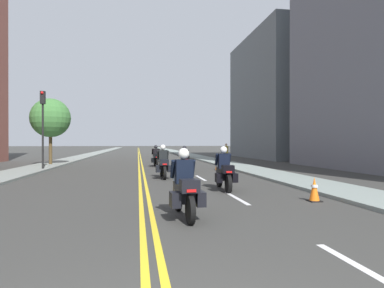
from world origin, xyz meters
The scene contains 18 objects.
ground_plane centered at (0.00, 48.00, 0.00)m, with size 264.00×264.00×0.00m, color #363633.
sidewalk_left centered at (-6.88, 48.00, 0.06)m, with size 2.34×144.00×0.12m, color gray.
sidewalk_right centered at (6.88, 48.00, 0.06)m, with size 2.34×144.00×0.12m, color gray.
centreline_yellow_inner centered at (-0.12, 48.00, 0.00)m, with size 0.12×132.00×0.01m, color yellow.
centreline_yellow_outer centered at (0.12, 48.00, 0.00)m, with size 0.12×132.00×0.01m, color yellow.
lane_dashes_white centered at (2.85, 29.00, 0.00)m, with size 0.14×56.40×0.01m.
building_right_1 centered at (16.41, 34.36, 7.08)m, with size 8.04×15.17×14.16m.
motorcycle_0 centered at (0.85, 5.54, 0.67)m, with size 0.78×2.11×1.62m.
motorcycle_1 centered at (2.92, 9.73, 0.65)m, with size 0.78×2.22×1.61m.
motorcycle_2 centered at (1.02, 14.14, 0.66)m, with size 0.77×2.22×1.65m.
motorcycle_3 centered at (2.68, 18.36, 0.64)m, with size 0.76×2.25×1.56m.
motorcycle_4 centered at (1.11, 22.26, 0.65)m, with size 0.78×2.20×1.58m.
traffic_cone_0 centered at (4.78, 18.38, 0.34)m, with size 0.32×0.32×0.68m.
traffic_cone_1 centered at (4.55, 15.90, 0.36)m, with size 0.30×0.30×0.72m.
traffic_cone_2 centered at (4.97, 7.06, 0.36)m, with size 0.37×0.37×0.72m.
traffic_light_near centered at (-6.11, 19.94, 3.44)m, with size 0.28×0.38×4.99m.
pedestrian_0 centered at (7.65, 26.75, 0.87)m, with size 0.41×0.33×1.68m.
street_tree_0 centered at (-6.78, 24.50, 3.63)m, with size 2.96×2.96×5.13m.
Camera 1 is at (-0.21, -1.97, 1.74)m, focal length 30.78 mm.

